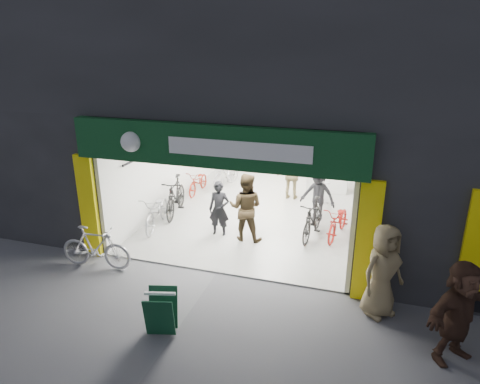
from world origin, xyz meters
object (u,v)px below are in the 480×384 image
at_px(bike_left_front, 157,211).
at_px(sandwich_board, 161,311).
at_px(bike_right_front, 313,219).
at_px(parked_bike, 96,247).
at_px(pedestrian_near, 383,271).

relative_size(bike_left_front, sandwich_board, 2.32).
height_order(bike_left_front, bike_right_front, bike_right_front).
bearing_deg(bike_left_front, parked_bike, -106.40).
bearing_deg(sandwich_board, parked_bike, 131.52).
height_order(bike_right_front, parked_bike, bike_right_front).
height_order(parked_bike, sandwich_board, parked_bike).
bearing_deg(bike_right_front, pedestrian_near, -52.91).
height_order(parked_bike, pedestrian_near, pedestrian_near).
height_order(pedestrian_near, sandwich_board, pedestrian_near).
bearing_deg(bike_left_front, sandwich_board, -71.24).
relative_size(parked_bike, sandwich_board, 2.11).
bearing_deg(bike_left_front, pedestrian_near, -31.29).
bearing_deg(pedestrian_near, bike_right_front, 74.86).
distance_m(bike_right_front, parked_bike, 5.60).
bearing_deg(parked_bike, sandwich_board, -128.13).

